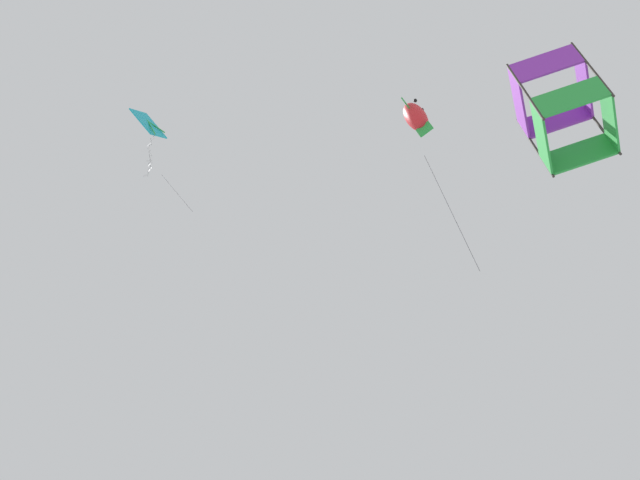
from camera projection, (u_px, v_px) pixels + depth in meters
kite_diamond_low_drifter at (149, 126)px, 32.17m from camera, size 2.24×1.78×5.26m
kite_fish_highest at (416, 117)px, 27.65m from camera, size 1.44×1.10×6.67m
kite_box_far_centre at (563, 109)px, 21.95m from camera, size 3.66×4.24×9.17m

